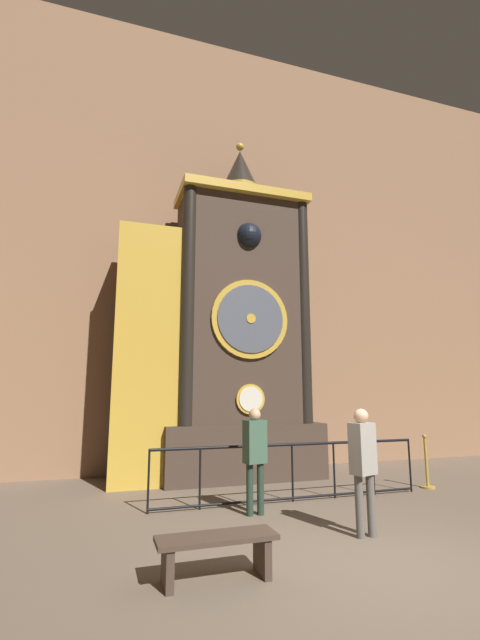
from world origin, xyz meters
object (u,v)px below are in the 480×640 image
(clock_tower, at_px, (221,332))
(visitor_bench, at_px, (217,548))
(visitor_near, at_px, (255,450))
(visitor_far, at_px, (363,459))
(stanchion_post, at_px, (427,470))

(clock_tower, xyz_separation_m, visitor_bench, (-1.43, -5.06, -3.00))
(clock_tower, distance_m, visitor_near, 3.75)
(clock_tower, bearing_deg, visitor_near, -94.45)
(visitor_far, xyz_separation_m, stanchion_post, (2.95, 2.20, -0.66))
(visitor_near, height_order, visitor_bench, visitor_near)
(clock_tower, xyz_separation_m, visitor_near, (-0.23, -2.93, -2.33))
(visitor_far, bearing_deg, stanchion_post, 17.86)
(stanchion_post, relative_size, visitor_bench, 0.84)
(clock_tower, height_order, visitor_near, clock_tower)
(visitor_bench, bearing_deg, visitor_far, 16.96)
(clock_tower, xyz_separation_m, visitor_far, (0.82, -4.37, -2.31))
(visitor_far, relative_size, visitor_bench, 1.34)
(stanchion_post, bearing_deg, visitor_far, -143.30)
(clock_tower, height_order, stanchion_post, clock_tower)
(visitor_near, height_order, stanchion_post, visitor_near)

